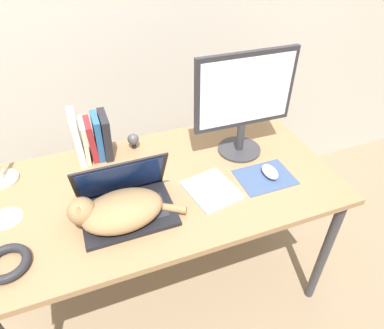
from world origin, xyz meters
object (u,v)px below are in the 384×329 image
object	(u,v)px
book_row	(92,137)
notepad	(212,190)
external_monitor	(244,100)
cable_coil	(7,263)
laptop	(126,202)
computer_mouse	(270,172)
webcam	(133,139)
cd_disc	(6,218)
cat	(118,211)

from	to	relation	value
book_row	notepad	size ratio (longest dim) A/B	0.96
external_monitor	cable_coil	distance (m)	1.09
notepad	laptop	bearing A→B (deg)	178.13
computer_mouse	book_row	xyz separation A→B (m)	(-0.69, 0.42, 0.08)
laptop	computer_mouse	world-z (taller)	laptop
external_monitor	webcam	size ratio (longest dim) A/B	6.06
webcam	cd_disc	bearing A→B (deg)	-153.87
laptop	cable_coil	world-z (taller)	laptop
external_monitor	computer_mouse	xyz separation A→B (m)	(0.04, -0.22, -0.25)
laptop	book_row	distance (m)	0.41
book_row	cat	bearing A→B (deg)	-86.97
cable_coil	cd_disc	world-z (taller)	cable_coil
book_row	notepad	distance (m)	0.60
notepad	book_row	bearing A→B (deg)	135.15
laptop	cat	bearing A→B (deg)	-130.61
external_monitor	cd_disc	distance (m)	1.07
cat	book_row	distance (m)	0.45
book_row	notepad	xyz separation A→B (m)	(0.42, -0.42, -0.10)
laptop	external_monitor	distance (m)	0.66
cable_coil	webcam	world-z (taller)	webcam
computer_mouse	notepad	bearing A→B (deg)	179.52
webcam	computer_mouse	bearing A→B (deg)	-39.11
external_monitor	notepad	size ratio (longest dim) A/B	1.96
cat	cable_coil	distance (m)	0.40
webcam	book_row	bearing A→B (deg)	178.33
laptop	book_row	size ratio (longest dim) A/B	1.48
cat	external_monitor	xyz separation A→B (m)	(0.63, 0.25, 0.21)
laptop	notepad	xyz separation A→B (m)	(0.35, -0.01, -0.04)
laptop	webcam	xyz separation A→B (m)	(0.12, 0.40, 0.00)
notepad	webcam	world-z (taller)	webcam
laptop	cable_coil	xyz separation A→B (m)	(-0.43, -0.11, -0.03)
external_monitor	notepad	world-z (taller)	external_monitor
laptop	cable_coil	size ratio (longest dim) A/B	2.23
laptop	external_monitor	size ratio (longest dim) A/B	0.72
cat	cable_coil	world-z (taller)	cat
external_monitor	cable_coil	size ratio (longest dim) A/B	3.08
cable_coil	notepad	bearing A→B (deg)	7.09
cat	cable_coil	bearing A→B (deg)	-170.84
cable_coil	laptop	bearing A→B (deg)	14.28
external_monitor	book_row	distance (m)	0.70
computer_mouse	cat	bearing A→B (deg)	-177.22
laptop	cd_disc	size ratio (longest dim) A/B	2.92
laptop	cat	xyz separation A→B (m)	(-0.04, -0.05, 0.01)
webcam	cd_disc	distance (m)	0.63
external_monitor	cat	bearing A→B (deg)	-158.51
cat	book_row	xyz separation A→B (m)	(-0.02, 0.45, 0.04)
notepad	computer_mouse	bearing A→B (deg)	-0.48
laptop	webcam	world-z (taller)	laptop
computer_mouse	cable_coil	xyz separation A→B (m)	(-1.06, -0.10, -0.01)
laptop	cd_disc	world-z (taller)	laptop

